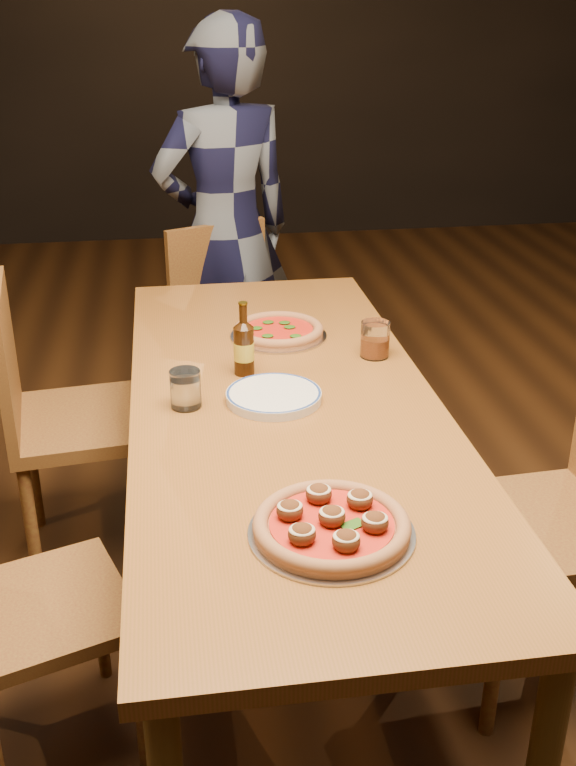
{
  "coord_description": "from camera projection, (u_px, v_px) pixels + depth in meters",
  "views": [
    {
      "loc": [
        -0.29,
        -1.98,
        1.72
      ],
      "look_at": [
        0.0,
        -0.05,
        0.82
      ],
      "focal_mm": 40.0,
      "sensor_mm": 36.0,
      "label": 1
    }
  ],
  "objects": [
    {
      "name": "ground",
      "position": [
        286.0,
        626.0,
        2.54
      ],
      "size": [
        9.0,
        9.0,
        0.0
      ],
      "primitive_type": "plane",
      "color": "black"
    },
    {
      "name": "table_main",
      "position": [
        285.0,
        424.0,
        2.26
      ],
      "size": [
        0.8,
        2.0,
        0.75
      ],
      "color": "brown",
      "rests_on": "ground"
    },
    {
      "name": "chair_main_nw",
      "position": [
        41.0,
        606.0,
        1.98
      ],
      "size": [
        0.5,
        0.5,
        0.84
      ],
      "primitive_type": null,
      "rotation": [
        0.0,
        0.0,
        1.91
      ],
      "color": "#5F2919",
      "rests_on": "ground"
    },
    {
      "name": "chair_main_sw",
      "position": [
        86.0,
        418.0,
        2.69
      ],
      "size": [
        0.51,
        0.51,
        0.98
      ],
      "primitive_type": null,
      "rotation": [
        0.0,
        0.0,
        1.69
      ],
      "color": "#5F2919",
      "rests_on": "ground"
    },
    {
      "name": "chair_main_e",
      "position": [
        542.0,
        523.0,
        2.19
      ],
      "size": [
        0.47,
        0.47,
        0.96
      ],
      "primitive_type": null,
      "rotation": [
        0.0,
        0.0,
        -1.51
      ],
      "color": "#5F2919",
      "rests_on": "ground"
    },
    {
      "name": "chair_end",
      "position": [
        243.0,
        340.0,
        3.38
      ],
      "size": [
        0.57,
        0.57,
        0.93
      ],
      "primitive_type": null,
      "rotation": [
        0.0,
        0.0,
        0.41
      ],
      "color": "#5F2919",
      "rests_on": "ground"
    },
    {
      "name": "pizza_meatball",
      "position": [
        332.0,
        525.0,
        1.66
      ],
      "size": [
        0.33,
        0.33,
        0.06
      ],
      "rotation": [
        0.0,
        0.0,
        0.39
      ],
      "color": "#B7B7BF",
      "rests_on": "table_main"
    },
    {
      "name": "pizza_margherita",
      "position": [
        279.0,
        331.0,
        2.62
      ],
      "size": [
        0.3,
        0.3,
        0.04
      ],
      "rotation": [
        0.0,
        0.0,
        -0.05
      ],
      "color": "#B7B7BF",
      "rests_on": "table_main"
    },
    {
      "name": "plate_stack",
      "position": [
        274.0,
        396.0,
        2.22
      ],
      "size": [
        0.25,
        0.25,
        0.02
      ],
      "primitive_type": "cylinder",
      "color": "white",
      "rests_on": "table_main"
    },
    {
      "name": "beer_bottle",
      "position": [
        244.0,
        349.0,
        2.35
      ],
      "size": [
        0.06,
        0.06,
        0.2
      ],
      "rotation": [
        0.0,
        0.0,
        -0.26
      ],
      "color": "black",
      "rests_on": "table_main"
    },
    {
      "name": "water_glass",
      "position": [
        186.0,
        389.0,
        2.17
      ],
      "size": [
        0.08,
        0.08,
        0.1
      ],
      "primitive_type": "cylinder",
      "color": "white",
      "rests_on": "table_main"
    },
    {
      "name": "amber_glass",
      "position": [
        375.0,
        339.0,
        2.47
      ],
      "size": [
        0.08,
        0.08,
        0.11
      ],
      "primitive_type": "cylinder",
      "color": "#913E10",
      "rests_on": "table_main"
    },
    {
      "name": "diner",
      "position": [
        226.0,
        232.0,
        3.46
      ],
      "size": [
        0.7,
        0.57,
        1.66
      ],
      "primitive_type": "imported",
      "rotation": [
        0.0,
        0.0,
        3.47
      ],
      "color": "black",
      "rests_on": "ground"
    }
  ]
}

